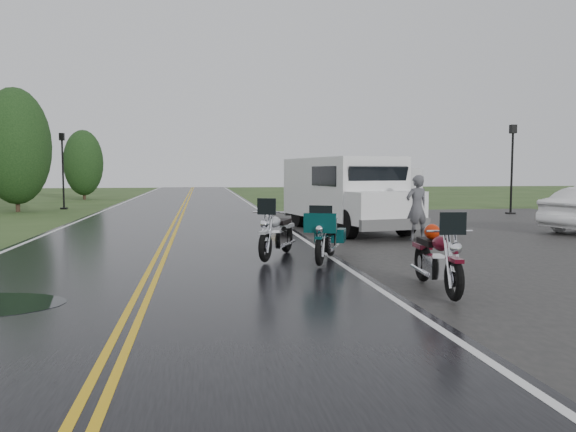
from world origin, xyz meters
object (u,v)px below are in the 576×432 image
at_px(motorcycle_silver, 265,234).
at_px(van_white, 348,197).
at_px(person_at_van, 417,209).
at_px(lamp_post_far_right, 512,169).
at_px(motorcycle_teal, 320,239).
at_px(lamp_post_far_left, 63,171).
at_px(motorcycle_red, 454,262).

relative_size(motorcycle_silver, van_white, 0.36).
distance_m(person_at_van, lamp_post_far_right, 11.99).
distance_m(motorcycle_teal, lamp_post_far_right, 17.36).
bearing_deg(van_white, person_at_van, -32.07).
bearing_deg(lamp_post_far_right, van_white, -140.47).
height_order(motorcycle_silver, van_white, van_white).
bearing_deg(person_at_van, van_white, -33.01).
bearing_deg(motorcycle_teal, lamp_post_far_left, 137.33).
bearing_deg(lamp_post_far_right, motorcycle_silver, -136.38).
xyz_separation_m(person_at_van, lamp_post_far_right, (8.06, 8.81, 1.15)).
distance_m(motorcycle_teal, motorcycle_silver, 1.22).
distance_m(lamp_post_far_left, lamp_post_far_right, 22.21).
bearing_deg(lamp_post_far_right, person_at_van, -132.45).
relative_size(motorcycle_teal, motorcycle_silver, 0.93).
bearing_deg(van_white, lamp_post_far_left, 115.24).
height_order(motorcycle_silver, person_at_van, person_at_van).
bearing_deg(lamp_post_far_left, motorcycle_red, -65.00).
relative_size(van_white, person_at_van, 3.42).
height_order(person_at_van, lamp_post_far_right, lamp_post_far_right).
xyz_separation_m(van_white, person_at_van, (1.80, -0.67, -0.32)).
bearing_deg(motorcycle_silver, lamp_post_far_right, 68.25).
relative_size(motorcycle_silver, person_at_van, 1.22).
xyz_separation_m(motorcycle_teal, motorcycle_silver, (-1.03, 0.64, 0.05)).
bearing_deg(motorcycle_silver, lamp_post_far_left, 138.41).
bearing_deg(motorcycle_red, person_at_van, 78.37).
distance_m(van_white, lamp_post_far_left, 18.81).
bearing_deg(van_white, motorcycle_teal, -123.05).
bearing_deg(van_white, motorcycle_silver, -137.18).
height_order(motorcycle_red, van_white, van_white).
distance_m(motorcycle_red, motorcycle_teal, 3.57).
distance_m(motorcycle_red, lamp_post_far_left, 25.42).
distance_m(person_at_van, lamp_post_far_left, 20.47).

